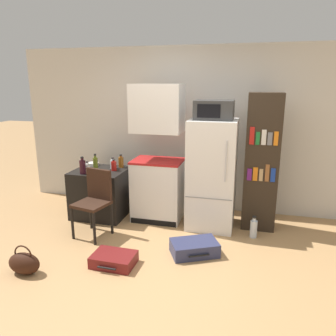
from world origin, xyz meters
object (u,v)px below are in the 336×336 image
bottle_amber_beer (121,162)px  handbag (24,263)px  microwave (214,110)px  bowl (93,164)px  side_table (101,193)px  bottle_milk_white (88,168)px  bottle_clear_short (113,164)px  bottle_wine_dark (83,167)px  suitcase_small_flat (194,248)px  kitchen_hutch (158,160)px  suitcase_large_flat (114,259)px  water_bottle_front (254,228)px  bookshelf (261,163)px  bottle_olive_oil (96,164)px  bottle_ketchup_red (114,166)px  chair (95,197)px  refrigerator (212,174)px

bottle_amber_beer → handbag: bottle_amber_beer is taller
microwave → handbag: bearing=-135.5°
bottle_amber_beer → bowl: bearing=-178.0°
side_table → handbag: 1.74m
bottle_milk_white → bottle_clear_short: bearing=46.6°
bottle_amber_beer → microwave: bearing=-8.1°
bottle_wine_dark → suitcase_small_flat: (1.76, -0.59, -0.75)m
kitchen_hutch → suitcase_small_flat: kitchen_hutch is taller
suitcase_large_flat → microwave: bearing=56.7°
bottle_milk_white → water_bottle_front: bottle_milk_white is taller
bowl → suitcase_large_flat: bowl is taller
bookshelf → bottle_olive_oil: bearing=-173.5°
bottle_wine_dark → handbag: (0.05, -1.46, -0.71)m
suitcase_small_flat → microwave: bearing=58.3°
bottle_clear_short → bottle_amber_beer: bearing=50.6°
bottle_ketchup_red → bottle_clear_short: (-0.06, 0.10, 0.00)m
bowl → chair: bearing=-62.0°
microwave → bookshelf: 0.98m
bookshelf → bottle_milk_white: bookshelf is taller
bookshelf → bottle_amber_beer: 2.11m
bottle_wine_dark → handbag: bottle_wine_dark is taller
bottle_olive_oil → suitcase_small_flat: 1.94m
kitchen_hutch → handbag: kitchen_hutch is taller
refrigerator → microwave: bearing=-107.0°
kitchen_hutch → chair: kitchen_hutch is taller
kitchen_hutch → bottle_wine_dark: size_ratio=7.82×
bottle_ketchup_red → bowl: (-0.45, 0.20, -0.05)m
microwave → bookshelf: (0.66, 0.13, -0.71)m
bookshelf → bottle_amber_beer: bearing=178.0°
kitchen_hutch → bottle_ketchup_red: size_ratio=11.51×
bottle_amber_beer → bottle_clear_short: bearing=-129.4°
bookshelf → bottle_ketchup_red: size_ratio=10.90×
side_table → bottle_wine_dark: 0.55m
side_table → bowl: bowl is taller
bottle_clear_short → water_bottle_front: 2.27m
refrigerator → bottle_olive_oil: bearing=-175.4°
suitcase_small_flat → bottle_olive_oil: bearing=128.7°
bookshelf → microwave: bearing=-168.5°
refrigerator → bottle_milk_white: 1.82m
side_table → bottle_olive_oil: (-0.01, -0.10, 0.48)m
suitcase_large_flat → water_bottle_front: size_ratio=1.61×
bottle_ketchup_red → suitcase_small_flat: bottle_ketchup_red is taller
microwave → bottle_milk_white: 2.01m
refrigerator → bottle_milk_white: size_ratio=9.41×
refrigerator → bottle_ketchup_red: size_ratio=8.84×
microwave → suitcase_large_flat: bearing=-124.3°
bookshelf → chair: 2.30m
bookshelf → suitcase_large_flat: size_ratio=3.90×
kitchen_hutch → refrigerator: bearing=-3.7°
suitcase_small_flat → handbag: 1.91m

